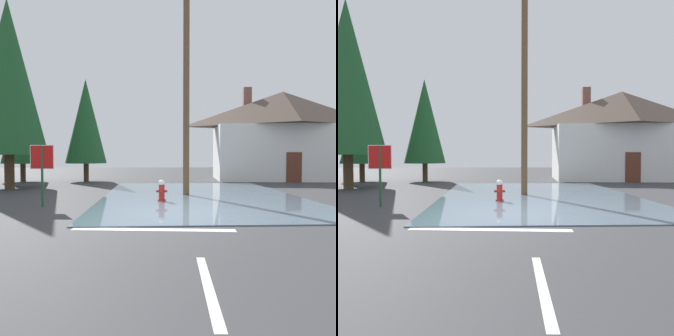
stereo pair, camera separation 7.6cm
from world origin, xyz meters
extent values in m
cube|color=#38383A|center=(0.00, 0.00, -0.05)|extent=(80.00, 80.00, 0.10)
cube|color=slate|center=(1.54, 4.40, 0.02)|extent=(8.27, 12.79, 0.04)
cube|color=silver|center=(-0.48, -2.25, 0.00)|extent=(3.94, 0.68, 0.01)
cube|color=silver|center=(0.26, -5.74, 0.00)|extent=(0.28, 2.51, 0.01)
cylinder|color=#1E4C28|center=(-4.31, 1.49, 1.06)|extent=(0.08, 0.08, 2.11)
cube|color=white|center=(-4.31, 1.49, 1.72)|extent=(0.83, 0.08, 0.83)
cube|color=red|center=(-4.31, 1.49, 1.72)|extent=(0.78, 0.09, 0.78)
cylinder|color=#AD231E|center=(-0.17, 2.59, 0.05)|extent=(0.31, 0.31, 0.10)
cylinder|color=#AD231E|center=(-0.17, 2.59, 0.38)|extent=(0.22, 0.22, 0.56)
sphere|color=white|center=(-0.17, 2.59, 0.73)|extent=(0.24, 0.24, 0.24)
cylinder|color=#AD231E|center=(-0.33, 2.59, 0.41)|extent=(0.10, 0.09, 0.09)
cylinder|color=#AD231E|center=(0.00, 2.59, 0.41)|extent=(0.10, 0.09, 0.09)
cylinder|color=#AD231E|center=(-0.17, 2.42, 0.41)|extent=(0.11, 0.10, 0.11)
cylinder|color=brown|center=(0.97, 4.58, 4.78)|extent=(0.28, 0.28, 9.57)
cube|color=silver|center=(9.07, 14.30, 1.96)|extent=(10.19, 6.22, 3.93)
pyramid|color=brown|center=(9.07, 14.30, 5.20)|extent=(11.01, 6.72, 2.55)
cube|color=brown|center=(6.73, 15.49, 5.84)|extent=(0.65, 0.65, 2.30)
cube|color=#592D1E|center=(8.82, 11.61, 1.00)|extent=(1.00, 0.15, 2.00)
cylinder|color=#4C3823|center=(-8.23, 8.18, 0.91)|extent=(0.51, 0.51, 1.82)
cone|color=#1E5128|center=(-8.23, 8.18, 5.97)|extent=(4.05, 4.05, 8.30)
cylinder|color=#4C3823|center=(-5.09, 13.01, 0.63)|extent=(0.35, 0.35, 1.25)
cone|color=#1E5128|center=(-5.09, 13.01, 4.11)|extent=(2.79, 2.79, 5.72)
cylinder|color=#4C3823|center=(-9.32, 12.93, 0.62)|extent=(0.35, 0.35, 1.24)
cone|color=#1E5128|center=(-9.32, 12.93, 4.08)|extent=(2.76, 2.76, 5.67)
camera|label=1|loc=(-0.48, -10.23, 1.77)|focal=35.97mm
camera|label=2|loc=(-0.40, -10.23, 1.77)|focal=35.97mm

